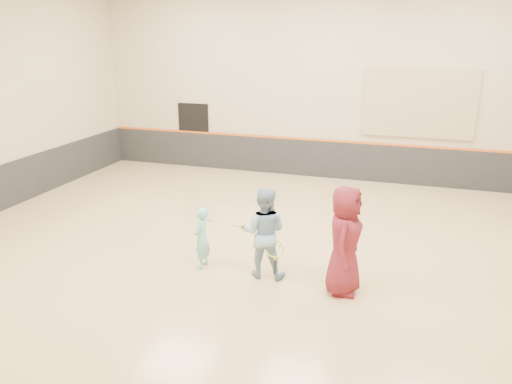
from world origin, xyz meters
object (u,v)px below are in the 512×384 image
(girl, at_px, (202,238))
(instructor, at_px, (264,232))
(young_man, at_px, (345,240))
(spare_racket, at_px, (240,223))

(girl, relative_size, instructor, 0.71)
(girl, height_order, instructor, instructor)
(instructor, bearing_deg, young_man, 169.41)
(instructor, xyz_separation_m, young_man, (1.54, -0.17, 0.11))
(spare_racket, bearing_deg, instructor, -60.49)
(young_man, height_order, spare_racket, young_man)
(girl, distance_m, young_man, 2.85)
(girl, xyz_separation_m, spare_racket, (-0.06, 2.40, -0.58))
(girl, height_order, spare_racket, girl)
(girl, xyz_separation_m, young_man, (2.82, -0.13, 0.37))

